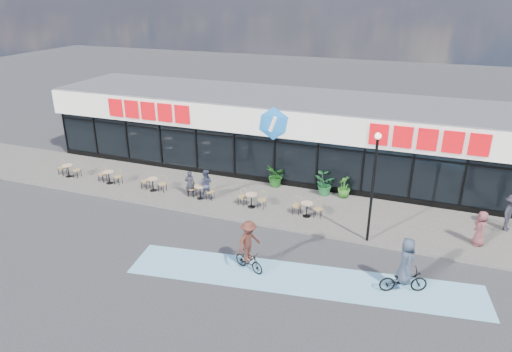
% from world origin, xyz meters
% --- Properties ---
extents(ground, '(120.00, 120.00, 0.00)m').
position_xyz_m(ground, '(0.00, 0.00, 0.00)').
color(ground, '#28282B').
rests_on(ground, ground).
extents(sidewalk, '(44.00, 5.00, 0.10)m').
position_xyz_m(sidewalk, '(0.00, 4.50, 0.05)').
color(sidewalk, '#5E5953').
rests_on(sidewalk, ground).
extents(bike_lane, '(14.17, 4.13, 0.01)m').
position_xyz_m(bike_lane, '(4.00, -1.50, 0.01)').
color(bike_lane, '#64A1BE').
rests_on(bike_lane, ground).
extents(building, '(30.60, 6.57, 4.75)m').
position_xyz_m(building, '(-0.00, 9.93, 2.34)').
color(building, black).
rests_on(building, ground).
extents(lamp_post, '(0.28, 0.28, 5.08)m').
position_xyz_m(lamp_post, '(6.02, 2.30, 3.12)').
color(lamp_post, black).
rests_on(lamp_post, sidewalk).
extents(bistro_set_0, '(1.54, 0.62, 0.90)m').
position_xyz_m(bistro_set_0, '(-11.99, 3.71, 0.56)').
color(bistro_set_0, tan).
rests_on(bistro_set_0, sidewalk).
extents(bistro_set_1, '(1.54, 0.62, 0.90)m').
position_xyz_m(bistro_set_1, '(-9.02, 3.71, 0.56)').
color(bistro_set_1, tan).
rests_on(bistro_set_1, sidewalk).
extents(bistro_set_2, '(1.54, 0.62, 0.90)m').
position_xyz_m(bistro_set_2, '(-6.05, 3.71, 0.56)').
color(bistro_set_2, tan).
rests_on(bistro_set_2, sidewalk).
extents(bistro_set_3, '(1.54, 0.62, 0.90)m').
position_xyz_m(bistro_set_3, '(-3.09, 3.71, 0.56)').
color(bistro_set_3, tan).
rests_on(bistro_set_3, sidewalk).
extents(bistro_set_4, '(1.54, 0.62, 0.90)m').
position_xyz_m(bistro_set_4, '(-0.12, 3.71, 0.56)').
color(bistro_set_4, tan).
rests_on(bistro_set_4, sidewalk).
extents(bistro_set_5, '(1.54, 0.62, 0.90)m').
position_xyz_m(bistro_set_5, '(2.84, 3.71, 0.56)').
color(bistro_set_5, tan).
rests_on(bistro_set_5, sidewalk).
extents(potted_plant_left, '(1.46, 1.51, 1.29)m').
position_xyz_m(potted_plant_left, '(0.23, 6.61, 0.75)').
color(potted_plant_left, '#164814').
rests_on(potted_plant_left, sidewalk).
extents(potted_plant_mid, '(1.22, 1.09, 1.24)m').
position_xyz_m(potted_plant_mid, '(3.03, 6.46, 0.72)').
color(potted_plant_mid, '#175326').
rests_on(potted_plant_mid, sidewalk).
extents(potted_plant_right, '(0.75, 0.75, 1.22)m').
position_xyz_m(potted_plant_right, '(4.15, 6.54, 0.71)').
color(potted_plant_right, '#225518').
rests_on(potted_plant_right, sidewalk).
extents(patron_left, '(0.64, 0.54, 1.48)m').
position_xyz_m(patron_left, '(-3.73, 3.69, 0.84)').
color(patron_left, black).
rests_on(patron_left, sidewalk).
extents(patron_right, '(0.93, 0.79, 1.66)m').
position_xyz_m(patron_right, '(-2.82, 3.79, 0.93)').
color(patron_right, '#2E3348').
rests_on(patron_right, sidewalk).
extents(pedestrian_a, '(0.66, 0.88, 1.63)m').
position_xyz_m(pedestrian_a, '(10.68, 3.66, 0.91)').
color(pedestrian_a, brown).
rests_on(pedestrian_a, sidewalk).
extents(pedestrian_b, '(1.10, 1.35, 1.81)m').
position_xyz_m(pedestrian_b, '(12.07, 5.57, 1.01)').
color(pedestrian_b, '#212129').
rests_on(pedestrian_b, sidewalk).
extents(cyclist_a, '(1.53, 1.32, 2.24)m').
position_xyz_m(cyclist_a, '(1.80, -1.64, 1.09)').
color(cyclist_a, black).
rests_on(cyclist_a, ground).
extents(cyclist_b, '(1.92, 1.24, 2.26)m').
position_xyz_m(cyclist_b, '(7.78, -0.89, 0.88)').
color(cyclist_b, black).
rests_on(cyclist_b, ground).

